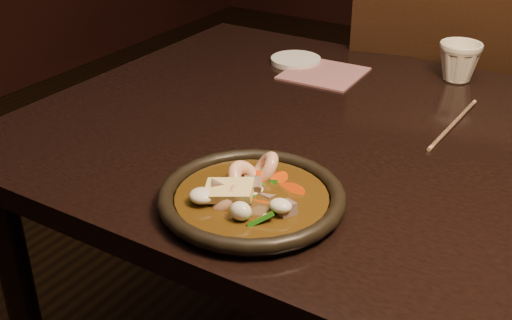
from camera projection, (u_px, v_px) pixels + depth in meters
The scene contains 8 objects.
table at pixel (467, 205), 1.06m from camera, with size 1.60×0.90×0.75m.
chair at pixel (431, 127), 1.71m from camera, with size 0.54×0.54×0.94m.
plate at pixel (252, 198), 0.91m from camera, with size 0.27×0.27×0.03m.
stirfry at pixel (250, 194), 0.91m from camera, with size 0.14×0.16×0.07m.
saucer_left at pixel (296, 60), 1.45m from camera, with size 0.11×0.11×0.01m, color white.
tea_cup at pixel (459, 60), 1.34m from camera, with size 0.09×0.08×0.09m, color white.
chopsticks at pixel (454, 124), 1.16m from camera, with size 0.02×0.25×0.01m.
napkin at pixel (324, 73), 1.39m from camera, with size 0.16×0.16×0.00m, color #91595F.
Camera 1 is at (0.18, -0.95, 1.24)m, focal length 45.00 mm.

